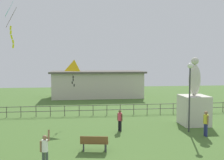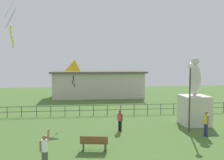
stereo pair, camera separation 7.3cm
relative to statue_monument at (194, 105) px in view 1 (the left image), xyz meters
The scene contains 10 objects.
statue_monument is the anchor object (origin of this frame).
lamppost 2.90m from the statue_monument, 122.73° to the right, with size 0.36×0.36×4.74m.
park_bench 9.37m from the statue_monument, 147.88° to the right, with size 1.55×0.66×0.85m.
person_0 12.33m from the statue_monument, 146.08° to the right, with size 0.46×0.31×1.78m.
person_2 6.07m from the statue_monument, 168.58° to the right, with size 0.33×0.36×1.49m.
person_4 3.16m from the statue_monument, 100.78° to the right, with size 0.31×0.49×1.65m.
kite_0 14.09m from the statue_monument, 155.88° to the right, with size 0.86×0.87×2.51m.
kite_2 9.76m from the statue_monument, 166.90° to the left, with size 1.08×0.88×2.11m.
waterfront_railing 9.65m from the statue_monument, 153.41° to the left, with size 36.00×0.06×0.95m.
pavilion_building 17.48m from the statue_monument, 111.16° to the left, with size 12.46×5.32×3.53m.
Camera 1 is at (-0.40, -8.82, 4.83)m, focal length 41.21 mm.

